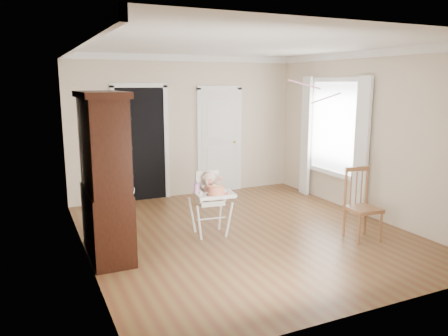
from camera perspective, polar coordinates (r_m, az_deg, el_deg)
name	(u,v)px	position (r m, az deg, el deg)	size (l,w,h in m)	color
floor	(245,233)	(6.55, 2.79, -8.45)	(5.00, 5.00, 0.00)	brown
ceiling	(247,44)	(6.19, 3.03, 15.81)	(5.00, 5.00, 0.00)	white
wall_back	(186,127)	(8.50, -4.97, 5.41)	(4.50, 4.50, 0.00)	beige
wall_left	(82,153)	(5.56, -18.11, 1.85)	(5.00, 5.00, 0.00)	beige
wall_right	(368,135)	(7.53, 18.29, 4.15)	(5.00, 5.00, 0.00)	beige
crown_molding	(247,49)	(6.18, 3.03, 15.26)	(4.50, 5.00, 0.12)	white
doorway	(141,142)	(8.26, -10.80, 3.39)	(1.06, 0.05, 2.22)	black
closet_door	(220,141)	(8.78, -0.57, 3.49)	(0.96, 0.09, 2.13)	white
window_right	(333,134)	(8.09, 14.03, 4.37)	(0.13, 1.84, 2.30)	white
high_chair	(210,196)	(6.30, -1.81, -3.66)	(0.60, 0.72, 0.95)	white
baby	(210,186)	(6.29, -1.86, -2.40)	(0.27, 0.22, 0.42)	beige
cake	(216,191)	(6.03, -1.01, -2.97)	(0.29, 0.29, 0.13)	silver
sippy_cup	(197,188)	(6.13, -3.60, -2.63)	(0.08, 0.08, 0.19)	pink
china_cabinet	(105,176)	(5.65, -15.27, -0.99)	(0.55, 1.24, 2.09)	black
dining_chair	(362,206)	(6.47, 17.56, -4.81)	(0.46, 0.46, 1.01)	brown
streamer	(304,84)	(6.68, 10.44, 10.70)	(0.03, 0.50, 0.02)	pink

